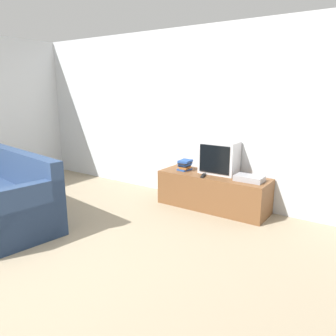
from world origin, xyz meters
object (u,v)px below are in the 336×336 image
(tv_stand, at_px, (213,192))
(book_stack, at_px, (185,165))
(remote_on_stand, at_px, (203,176))
(television, at_px, (219,157))
(set_top_box, at_px, (249,178))

(tv_stand, bearing_deg, book_stack, -179.83)
(tv_stand, distance_m, remote_on_stand, 0.32)
(tv_stand, bearing_deg, remote_on_stand, -116.44)
(television, xyz_separation_m, remote_on_stand, (-0.10, -0.27, -0.23))
(book_stack, relative_size, set_top_box, 0.59)
(set_top_box, bearing_deg, book_stack, 178.87)
(television, xyz_separation_m, set_top_box, (0.52, -0.13, -0.20))
(television, bearing_deg, set_top_box, -14.26)
(tv_stand, distance_m, book_stack, 0.59)
(remote_on_stand, distance_m, set_top_box, 0.64)
(remote_on_stand, relative_size, set_top_box, 0.52)
(book_stack, distance_m, set_top_box, 1.02)
(television, height_order, remote_on_stand, television)
(book_stack, xyz_separation_m, remote_on_stand, (0.40, -0.16, -0.07))
(remote_on_stand, bearing_deg, book_stack, 158.38)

